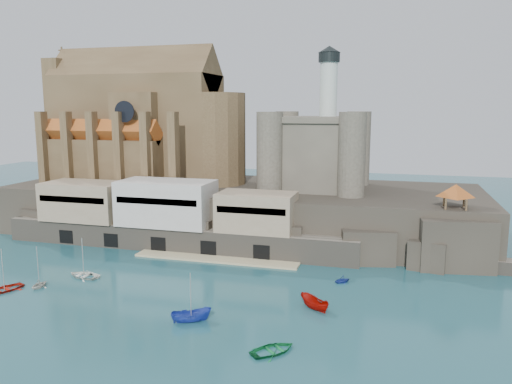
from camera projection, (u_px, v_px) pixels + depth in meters
The scene contains 14 objects.
ground at pixel (160, 294), 72.23m from camera, with size 300.00×300.00×0.00m, color #184851.
promontory at pixel (240, 209), 108.85m from camera, with size 100.00×36.00×10.00m.
quay at pixel (165, 217), 95.86m from camera, with size 70.00×12.00×13.05m.
church at pixel (144, 128), 114.76m from camera, with size 47.00×25.93×30.51m.
castle_keep at pixel (317, 149), 103.92m from camera, with size 21.20×21.20×29.30m.
rock_outcrop at pixel (452, 243), 84.89m from camera, with size 14.50×10.50×8.70m.
pavilion at pixel (456, 192), 83.61m from camera, with size 6.40×6.40×5.40m.
boat_0 at pixel (5, 291), 73.75m from camera, with size 3.89×1.13×5.45m, color #AB1608.
boat_2 at pixel (191, 321), 63.06m from camera, with size 1.94×1.99×5.16m, color #20379E.
boat_3 at pixel (273, 352), 55.16m from camera, with size 3.84×1.12×5.38m, color #117036.
boat_4 at pixel (40, 287), 75.07m from camera, with size 2.68×1.64×3.11m, color beige.
boat_5 at pixel (314, 308), 67.15m from camera, with size 1.91×1.96×5.08m, color #9F0B03.
boat_6 at pixel (84, 277), 79.83m from camera, with size 3.99×1.16×5.59m, color white.
boat_7 at pixel (342, 282), 77.25m from camera, with size 2.41×1.47×2.79m, color navy.
Camera 1 is at (32.04, -62.45, 26.58)m, focal length 35.00 mm.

